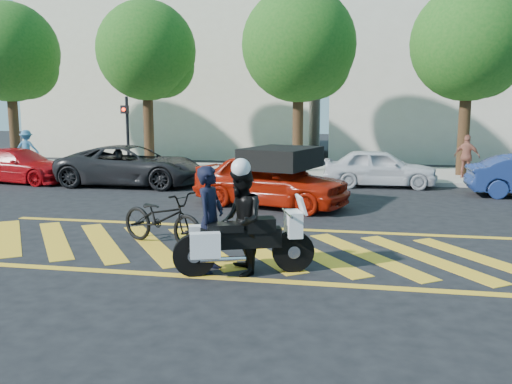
% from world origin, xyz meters
% --- Properties ---
extents(ground, '(90.00, 90.00, 0.00)m').
position_xyz_m(ground, '(0.00, 0.00, 0.00)').
color(ground, black).
rests_on(ground, ground).
extents(sidewalk, '(60.00, 5.00, 0.15)m').
position_xyz_m(sidewalk, '(0.00, 12.00, 0.07)').
color(sidewalk, '#9E998E').
rests_on(sidewalk, ground).
extents(crosswalk, '(12.33, 4.00, 0.01)m').
position_xyz_m(crosswalk, '(-0.04, 0.00, 0.00)').
color(crosswalk, gold).
rests_on(crosswalk, ground).
extents(building_left, '(16.00, 8.00, 10.00)m').
position_xyz_m(building_left, '(-8.00, 21.00, 5.00)').
color(building_left, beige).
rests_on(building_left, ground).
extents(building_right, '(16.00, 8.00, 11.00)m').
position_xyz_m(building_right, '(9.00, 21.00, 5.50)').
color(building_right, beige).
rests_on(building_right, ground).
extents(tree_far_left, '(4.40, 4.40, 7.41)m').
position_xyz_m(tree_far_left, '(-12.87, 12.06, 5.05)').
color(tree_far_left, black).
rests_on(tree_far_left, ground).
extents(tree_left, '(4.20, 4.20, 7.26)m').
position_xyz_m(tree_left, '(-6.37, 12.06, 4.99)').
color(tree_left, black).
rests_on(tree_left, ground).
extents(tree_center, '(4.60, 4.60, 7.56)m').
position_xyz_m(tree_center, '(0.13, 12.06, 5.10)').
color(tree_center, black).
rests_on(tree_center, ground).
extents(tree_right, '(4.40, 4.40, 7.41)m').
position_xyz_m(tree_right, '(6.63, 12.06, 5.05)').
color(tree_right, black).
rests_on(tree_right, ground).
extents(signal_pole, '(0.28, 0.43, 3.20)m').
position_xyz_m(signal_pole, '(-6.50, 9.74, 1.92)').
color(signal_pole, black).
rests_on(signal_pole, ground).
extents(officer_bike, '(0.53, 0.73, 1.84)m').
position_xyz_m(officer_bike, '(0.00, -1.52, 0.92)').
color(officer_bike, black).
rests_on(officer_bike, ground).
extents(bicycle, '(2.27, 1.57, 1.13)m').
position_xyz_m(bicycle, '(-1.45, 0.00, 0.57)').
color(bicycle, black).
rests_on(bicycle, ground).
extents(police_motorcycle, '(2.34, 1.20, 1.07)m').
position_xyz_m(police_motorcycle, '(0.58, -1.60, 0.58)').
color(police_motorcycle, black).
rests_on(police_motorcycle, ground).
extents(officer_moto, '(0.95, 1.07, 1.84)m').
position_xyz_m(officer_moto, '(0.56, -1.59, 0.92)').
color(officer_moto, black).
rests_on(officer_moto, ground).
extents(red_convertible, '(4.81, 3.07, 1.53)m').
position_xyz_m(red_convertible, '(0.06, 4.70, 0.76)').
color(red_convertible, '#A01707').
rests_on(red_convertible, ground).
extents(parked_left, '(4.54, 2.29, 1.26)m').
position_xyz_m(parked_left, '(-10.01, 7.80, 0.63)').
color(parked_left, '#B20A10').
rests_on(parked_left, ground).
extents(parked_mid_left, '(5.23, 2.43, 1.45)m').
position_xyz_m(parked_mid_left, '(-5.50, 7.80, 0.72)').
color(parked_mid_left, black).
rests_on(parked_mid_left, ground).
extents(parked_mid_right, '(3.98, 1.66, 1.35)m').
position_xyz_m(parked_mid_right, '(3.24, 9.20, 0.67)').
color(parked_mid_right, silver).
rests_on(parked_mid_right, ground).
extents(pedestrian_left, '(1.14, 0.78, 1.62)m').
position_xyz_m(pedestrian_left, '(-12.25, 11.74, 0.96)').
color(pedestrian_left, teal).
rests_on(pedestrian_left, sidewalk).
extents(pedestrian_right, '(1.02, 0.78, 1.62)m').
position_xyz_m(pedestrian_right, '(6.51, 11.11, 0.96)').
color(pedestrian_right, '#9F5B48').
rests_on(pedestrian_right, sidewalk).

